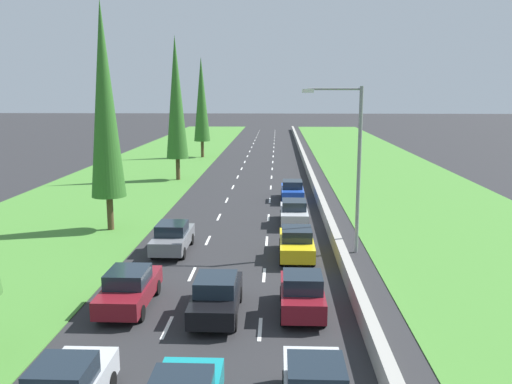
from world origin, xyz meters
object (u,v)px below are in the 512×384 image
at_px(maroon_sedan_left_lane, 129,288).
at_px(poplar_tree_fourth, 202,100).
at_px(silver_sedan_right_lane, 294,212).
at_px(maroon_hatchback_right_lane, 302,293).
at_px(yellow_sedan_right_lane, 296,243).
at_px(poplar_tree_second, 104,101).
at_px(grey_sedan_left_lane, 173,237).
at_px(blue_sedan_right_lane, 292,190).
at_px(poplar_tree_third, 176,98).
at_px(street_light_mast, 353,158).
at_px(black_sedan_centre_lane, 216,296).

distance_m(maroon_sedan_left_lane, poplar_tree_fourth, 51.20).
bearing_deg(silver_sedan_right_lane, maroon_hatchback_right_lane, -90.39).
height_order(yellow_sedan_right_lane, poplar_tree_second, poplar_tree_second).
bearing_deg(maroon_hatchback_right_lane, grey_sedan_left_lane, 129.58).
bearing_deg(blue_sedan_right_lane, poplar_tree_third, 138.97).
relative_size(yellow_sedan_right_lane, blue_sedan_right_lane, 1.00).
bearing_deg(grey_sedan_left_lane, poplar_tree_fourth, 95.71).
bearing_deg(maroon_hatchback_right_lane, poplar_tree_fourth, 102.24).
height_order(maroon_sedan_left_lane, poplar_tree_third, poplar_tree_third).
relative_size(maroon_sedan_left_lane, poplar_tree_second, 0.32).
relative_size(maroon_hatchback_right_lane, yellow_sedan_right_lane, 0.87).
relative_size(poplar_tree_second, poplar_tree_fourth, 1.08).
bearing_deg(maroon_sedan_left_lane, poplar_tree_second, 110.45).
relative_size(maroon_sedan_left_lane, yellow_sedan_right_lane, 1.00).
bearing_deg(street_light_mast, poplar_tree_second, 163.79).
bearing_deg(poplar_tree_second, maroon_sedan_left_lane, -69.55).
height_order(yellow_sedan_right_lane, black_sedan_centre_lane, same).
relative_size(blue_sedan_right_lane, poplar_tree_third, 0.32).
bearing_deg(yellow_sedan_right_lane, poplar_tree_fourth, 104.25).
xyz_separation_m(maroon_hatchback_right_lane, blue_sedan_right_lane, (0.20, 22.71, -0.02)).
bearing_deg(silver_sedan_right_lane, yellow_sedan_right_lane, -90.58).
bearing_deg(grey_sedan_left_lane, maroon_sedan_left_lane, -91.94).
bearing_deg(grey_sedan_left_lane, black_sedan_centre_lane, -68.30).
distance_m(blue_sedan_right_lane, poplar_tree_third, 16.43).
bearing_deg(maroon_hatchback_right_lane, maroon_sedan_left_lane, 177.08).
height_order(maroon_hatchback_right_lane, poplar_tree_second, poplar_tree_second).
relative_size(yellow_sedan_right_lane, poplar_tree_third, 0.32).
bearing_deg(yellow_sedan_right_lane, maroon_hatchback_right_lane, -90.19).
distance_m(yellow_sedan_right_lane, street_light_mast, 5.43).
xyz_separation_m(blue_sedan_right_lane, poplar_tree_third, (-11.12, 9.67, 7.27)).
xyz_separation_m(grey_sedan_left_lane, black_sedan_centre_lane, (3.39, -8.52, 0.00)).
distance_m(yellow_sedan_right_lane, poplar_tree_third, 28.27).
distance_m(maroon_sedan_left_lane, blue_sedan_right_lane, 23.49).
height_order(maroon_hatchback_right_lane, poplar_tree_third, poplar_tree_third).
bearing_deg(street_light_mast, silver_sedan_right_lane, 114.71).
xyz_separation_m(grey_sedan_left_lane, silver_sedan_right_lane, (6.87, 6.52, 0.00)).
relative_size(silver_sedan_right_lane, poplar_tree_second, 0.32).
distance_m(grey_sedan_left_lane, black_sedan_centre_lane, 9.17).
bearing_deg(poplar_tree_second, poplar_tree_fourth, 89.13).
xyz_separation_m(maroon_hatchback_right_lane, silver_sedan_right_lane, (0.10, 14.72, -0.02)).
height_order(grey_sedan_left_lane, poplar_tree_fourth, poplar_tree_fourth).
distance_m(black_sedan_centre_lane, poplar_tree_third, 34.34).
bearing_deg(poplar_tree_second, poplar_tree_third, 87.92).
xyz_separation_m(yellow_sedan_right_lane, poplar_tree_third, (-10.94, 25.04, 7.27)).
bearing_deg(street_light_mast, yellow_sedan_right_lane, -160.07).
relative_size(grey_sedan_left_lane, poplar_tree_third, 0.32).
bearing_deg(blue_sedan_right_lane, poplar_tree_second, -139.71).
bearing_deg(silver_sedan_right_lane, poplar_tree_third, 121.95).
bearing_deg(poplar_tree_fourth, grey_sedan_left_lane, -84.29).
bearing_deg(street_light_mast, poplar_tree_third, 120.15).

